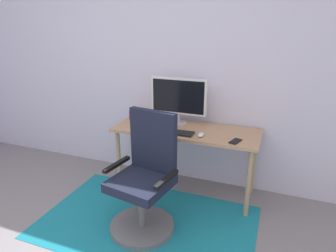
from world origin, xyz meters
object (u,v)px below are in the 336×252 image
Objects in this scene: monitor at (178,98)px; cell_phone at (235,141)px; desk at (186,136)px; keyboard at (172,132)px; coffee_cup at (133,115)px; computer_mouse at (201,135)px; office_chair at (145,186)px.

cell_phone is (0.65, -0.30, -0.27)m from monitor.
desk is 3.39× the size of keyboard.
desk is at bearing -6.33° from coffee_cup.
monitor reaches higher than coffee_cup.
computer_mouse reaches higher than keyboard.
cell_phone is (1.15, -0.24, -0.05)m from coffee_cup.
desk is 2.47× the size of monitor.
keyboard is 0.29m from computer_mouse.
office_chair is (0.49, -0.75, -0.36)m from coffee_cup.
keyboard is at bearing -122.64° from desk.
coffee_cup is at bearing 165.12° from computer_mouse.
cell_phone reaches higher than desk.
computer_mouse is 0.86m from coffee_cup.
office_chair is at bearing -124.03° from cell_phone.
computer_mouse is (0.29, 0.00, 0.01)m from keyboard.
monitor is at bearing 98.57° from office_chair.
desk is 0.73m from office_chair.
desk is 0.26m from computer_mouse.
cell_phone is (0.52, -0.17, 0.08)m from desk.
cell_phone is 0.89m from office_chair.
computer_mouse is at bearing -41.49° from monitor.
monitor is 4.21× the size of cell_phone.
monitor is at bearing 134.04° from desk.
monitor reaches higher than cell_phone.
office_chair reaches higher than desk.
keyboard is 0.58m from coffee_cup.
keyboard is 0.41× the size of office_chair.
cell_phone is at bearing -3.04° from computer_mouse.
computer_mouse reaches higher than desk.
keyboard is 4.13× the size of computer_mouse.
office_chair reaches higher than cell_phone.
computer_mouse is at bearing -38.00° from desk.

